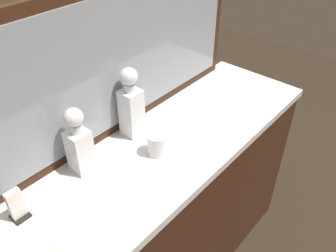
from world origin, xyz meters
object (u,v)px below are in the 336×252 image
Objects in this scene: crystal_decanter_far_right at (79,147)px; crystal_decanter_left at (131,109)px; napkin_holder at (17,207)px; crystal_tumbler_far_right at (157,145)px.

crystal_decanter_left reaches higher than crystal_decanter_far_right.
crystal_decanter_far_right is 2.29× the size of napkin_holder.
crystal_tumbler_far_right is (0.23, -0.14, -0.06)m from crystal_decanter_far_right.
crystal_tumbler_far_right is at bearing -31.21° from crystal_decanter_far_right.
napkin_holder is at bearing 166.52° from crystal_tumbler_far_right.
crystal_decanter_far_right is at bearing 5.00° from napkin_holder.
napkin_holder is at bearing -175.97° from crystal_decanter_left.
crystal_decanter_left is 0.17m from crystal_tumbler_far_right.
crystal_decanter_left reaches higher than crystal_tumbler_far_right.
crystal_decanter_left is 0.52m from napkin_holder.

